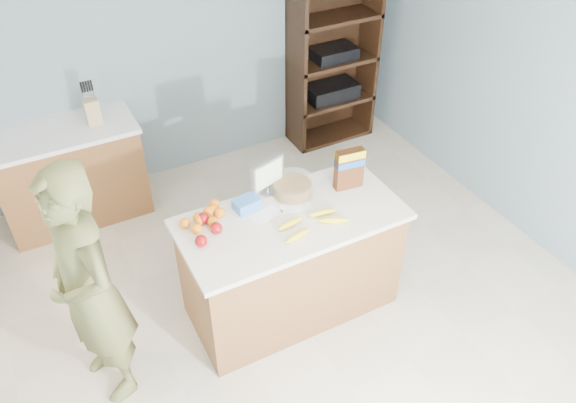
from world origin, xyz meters
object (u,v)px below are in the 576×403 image
tv (268,175)px  cereal_box (349,166)px  counter_peninsula (291,267)px  shelving_unit (330,62)px  person (88,291)px

tv → cereal_box: bearing=-20.2°
tv → counter_peninsula: bearing=-85.9°
counter_peninsula → shelving_unit: shelving_unit is taller
counter_peninsula → shelving_unit: (1.55, 2.05, 0.45)m
person → tv: person is taller
counter_peninsula → cereal_box: 0.86m
cereal_box → shelving_unit: bearing=62.1°
person → cereal_box: (1.90, 0.12, 0.21)m
shelving_unit → person: bearing=-144.9°
counter_peninsula → person: bearing=-179.5°
person → counter_peninsula: bearing=73.4°
counter_peninsula → cereal_box: bearing=12.1°
counter_peninsula → person: (-1.38, -0.01, 0.46)m
shelving_unit → person: size_ratio=1.03×
person → tv: (1.36, 0.33, 0.18)m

